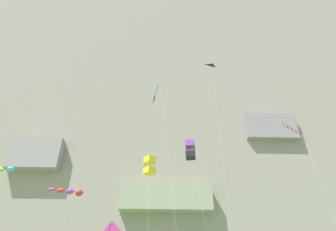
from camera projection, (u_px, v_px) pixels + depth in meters
cliff_face at (165, 138)px, 74.27m from camera, size 180.00×31.08×81.80m
kite_windsock_far_right at (1, 170)px, 40.27m from camera, size 4.84×3.28×20.79m
kite_windsock_far_left at (71, 192)px, 38.08m from camera, size 4.67×3.20×17.46m
kite_delta_mid_center at (214, 72)px, 43.36m from camera, size 1.67×3.10×34.84m
kite_banner_upper_mid at (157, 103)px, 31.08m from camera, size 3.30×3.69×23.86m
kite_box_front_field at (150, 166)px, 34.65m from camera, size 1.53×4.14×19.35m
kite_banner_high_left at (296, 138)px, 44.28m from camera, size 4.43×6.08×27.69m
kite_box_mid_right at (190, 150)px, 33.76m from camera, size 3.16×2.41×20.43m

